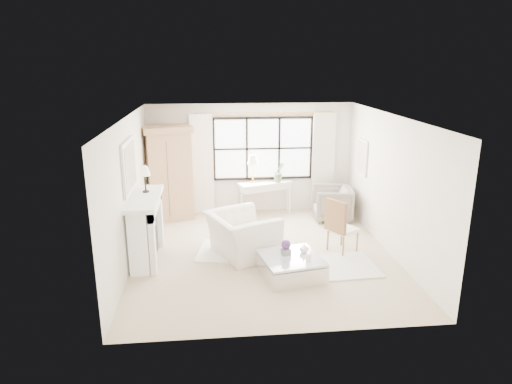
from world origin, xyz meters
TOP-DOWN VIEW (x-y plane):
  - floor at (0.00, 0.00)m, footprint 5.50×5.50m
  - ceiling at (0.00, 0.00)m, footprint 5.50×5.50m
  - wall_back at (0.00, 2.75)m, footprint 5.00×0.00m
  - wall_front at (0.00, -2.75)m, footprint 5.00×0.00m
  - wall_left at (-2.50, 0.00)m, footprint 0.00×5.50m
  - wall_right at (2.50, 0.00)m, footprint 0.00×5.50m
  - window_pane at (0.30, 2.73)m, footprint 2.40×0.02m
  - window_frame at (0.30, 2.72)m, footprint 2.50×0.04m
  - curtain_rod at (0.30, 2.67)m, footprint 3.30×0.04m
  - curtain_left at (-1.20, 2.65)m, footprint 0.55×0.10m
  - curtain_right at (1.80, 2.65)m, footprint 0.55×0.10m
  - fireplace at (-2.27, 0.00)m, footprint 0.58×1.66m
  - mirror_frame at (-2.47, 0.00)m, footprint 0.05×1.15m
  - mirror_glass at (-2.44, 0.00)m, footprint 0.02×1.00m
  - art_frame at (2.47, 1.70)m, footprint 0.04×0.62m
  - art_canvas at (2.45, 1.70)m, footprint 0.01×0.52m
  - mantel_lamp at (-2.24, 0.29)m, footprint 0.22×0.22m
  - armoire at (-1.98, 2.34)m, footprint 1.27×0.98m
  - console_table at (0.33, 2.52)m, footprint 1.38×0.83m
  - console_lamp at (0.03, 2.52)m, footprint 0.28×0.28m
  - orchid_plant at (0.68, 2.50)m, footprint 0.32×0.28m
  - side_table at (-0.30, 1.18)m, footprint 0.40×0.40m
  - rug_left at (-0.47, 0.16)m, footprint 1.77×1.39m
  - rug_right at (1.25, -0.72)m, footprint 1.56×1.21m
  - club_armchair at (-0.42, 0.01)m, footprint 1.55×1.63m
  - wingback_chair at (1.88, 1.89)m, footprint 0.98×0.96m
  - french_chair at (1.57, -0.01)m, footprint 0.66×0.66m
  - coffee_table at (0.37, -1.00)m, footprint 1.17×1.17m
  - planter_box at (0.29, -0.91)m, footprint 0.17×0.17m
  - planter_flowers at (0.29, -0.91)m, footprint 0.17×0.17m
  - pillar_candle at (0.64, -1.18)m, footprint 0.09×0.09m
  - coffee_vase at (0.63, -0.85)m, footprint 0.20×0.20m

SIDE VIEW (x-z plane):
  - floor at x=0.00m, z-range 0.00..0.00m
  - rug_right at x=1.25m, z-range 0.00..0.03m
  - rug_left at x=-0.47m, z-range 0.00..0.03m
  - coffee_table at x=0.37m, z-range -0.01..0.37m
  - french_chair at x=1.57m, z-range -0.23..0.85m
  - side_table at x=-0.30m, z-range 0.08..0.58m
  - wingback_chair at x=1.88m, z-range 0.00..0.80m
  - console_table at x=0.33m, z-range 0.00..0.80m
  - club_armchair at x=-0.42m, z-range 0.00..0.84m
  - planter_box at x=0.29m, z-range 0.38..0.49m
  - pillar_candle at x=0.64m, z-range 0.38..0.50m
  - coffee_vase at x=0.63m, z-range 0.38..0.55m
  - planter_flowers at x=0.29m, z-range 0.49..0.66m
  - fireplace at x=-2.27m, z-range 0.02..1.28m
  - orchid_plant at x=0.68m, z-range 0.80..1.31m
  - armoire at x=-1.98m, z-range 0.02..2.26m
  - curtain_left at x=-1.20m, z-range 0.00..2.47m
  - curtain_right at x=1.80m, z-range 0.00..2.47m
  - wall_left at x=-2.50m, z-range -1.40..4.10m
  - wall_right at x=2.50m, z-range -1.40..4.10m
  - wall_back at x=0.00m, z-range -1.15..3.85m
  - wall_front at x=0.00m, z-range -1.15..3.85m
  - console_lamp at x=0.03m, z-range 1.01..1.70m
  - art_frame at x=2.47m, z-range 1.14..1.96m
  - art_canvas at x=2.45m, z-range 1.19..1.91m
  - window_pane at x=0.30m, z-range 0.85..2.35m
  - window_frame at x=0.30m, z-range 0.85..2.35m
  - mantel_lamp at x=-2.24m, z-range 1.40..1.91m
  - mirror_frame at x=-2.47m, z-range 1.37..2.31m
  - mirror_glass at x=-2.44m, z-range 1.44..2.24m
  - curtain_rod at x=0.30m, z-range 2.45..2.49m
  - ceiling at x=0.00m, z-range 2.70..2.70m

